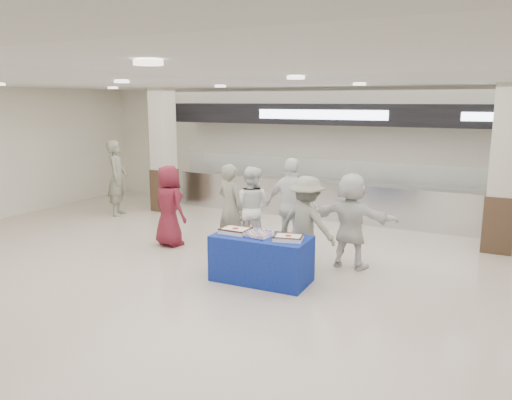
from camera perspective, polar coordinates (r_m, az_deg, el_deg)
The scene contains 15 objects.
ground at distance 8.02m, azimuth -5.85°, elevation -9.76°, with size 14.00×14.00×0.00m, color beige.
serving_line at distance 12.47m, azimuth 7.76°, elevation 3.28°, with size 8.70×0.85×2.80m.
column_left at distance 13.31m, azimuth -10.53°, elevation 5.31°, with size 0.55×0.55×3.20m.
column_right at distance 10.53m, azimuth 26.42°, elevation 2.77°, with size 0.55×0.55×3.20m.
display_table at distance 8.09m, azimuth 0.63°, elevation -6.70°, with size 1.55×0.78×0.75m, color navy.
sheet_cake_left at distance 8.16m, azimuth -2.36°, elevation -3.45°, with size 0.46×0.36×0.10m.
sheet_cake_right at distance 7.75m, azimuth 3.72°, elevation -4.27°, with size 0.50×0.43×0.09m.
cupcake_tray at distance 7.96m, azimuth 0.24°, elevation -3.91°, with size 0.46×0.36×0.07m.
civilian_maroon at distance 10.09m, azimuth -9.91°, elevation -0.66°, with size 0.79×0.52×1.63m, color maroon.
soldier_a at distance 9.71m, azimuth -2.94°, elevation -0.80°, with size 0.61×0.40×1.68m, color slate.
chef_tall at distance 9.72m, azimuth -0.57°, elevation -0.92°, with size 0.79×0.62×1.63m, color white.
chef_short at distance 9.43m, azimuth 4.13°, elevation -0.72°, with size 1.07×0.45×1.83m, color white.
soldier_b at distance 8.50m, azimuth 5.78°, elevation -2.75°, with size 1.06×0.61×1.64m, color slate.
civilian_white at distance 8.78m, azimuth 10.82°, elevation -2.32°, with size 1.56×0.50×1.68m, color white.
soldier_bg at distance 13.08m, azimuth -15.60°, elevation 2.44°, with size 0.70×0.46×1.91m, color slate.
Camera 1 is at (4.15, -6.24, 2.88)m, focal length 35.00 mm.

